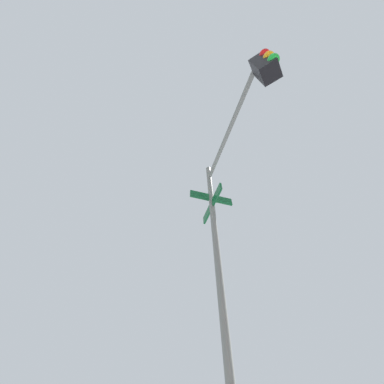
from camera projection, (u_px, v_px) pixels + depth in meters
name	position (u px, v px, depth m)	size (l,w,h in m)	color
traffic_signal_near	(236.00, 168.00, 3.70)	(2.34, 2.59, 5.83)	slate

